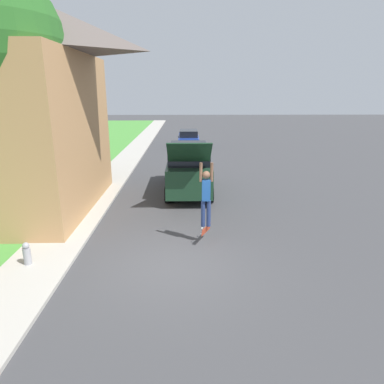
% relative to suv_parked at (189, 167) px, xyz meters
% --- Properties ---
extents(ground_plane, '(120.00, 120.00, 0.00)m').
position_rel_suv_parked_xyz_m(ground_plane, '(-0.56, -7.06, -1.17)').
color(ground_plane, '#3D3D3F').
extents(sidewalk, '(1.80, 80.00, 0.10)m').
position_rel_suv_parked_xyz_m(sidewalk, '(-4.16, -1.06, -1.12)').
color(sidewalk, '#ADA89E').
rests_on(sidewalk, ground_plane).
extents(suv_parked, '(2.06, 5.85, 2.78)m').
position_rel_suv_parked_xyz_m(suv_parked, '(0.00, 0.00, 0.00)').
color(suv_parked, '#193823').
rests_on(suv_parked, ground_plane).
extents(car_down_street, '(1.85, 4.40, 1.34)m').
position_rel_suv_parked_xyz_m(car_down_street, '(0.11, 13.97, -0.51)').
color(car_down_street, navy).
rests_on(car_down_street, ground_plane).
extents(skateboarder, '(0.41, 0.23, 2.00)m').
position_rel_suv_parked_xyz_m(skateboarder, '(0.47, -5.62, 0.41)').
color(skateboarder, navy).
rests_on(skateboarder, ground_plane).
extents(skateboard, '(0.34, 0.71, 0.27)m').
position_rel_suv_parked_xyz_m(skateboard, '(0.48, -5.61, -0.73)').
color(skateboard, '#B73D23').
rests_on(skateboard, ground_plane).
extents(fire_hydrant, '(0.20, 0.20, 0.62)m').
position_rel_suv_parked_xyz_m(fire_hydrant, '(-4.39, -7.12, -0.76)').
color(fire_hydrant, '#99999E').
rests_on(fire_hydrant, sidewalk).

